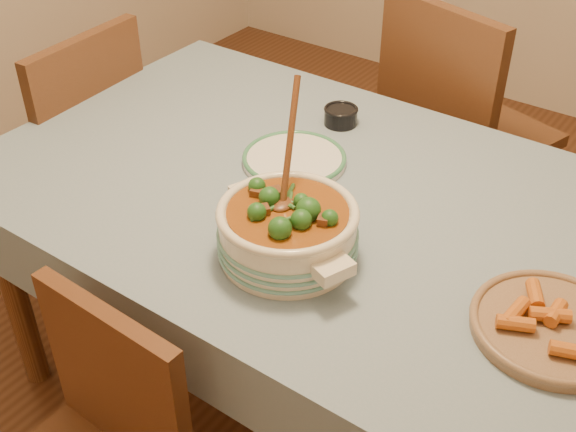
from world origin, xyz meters
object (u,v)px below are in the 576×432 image
object	(u,v)px
chair_far	(454,125)
condiment_bowl	(341,115)
stew_casserole	(288,227)
chair_left	(76,148)
white_plate	(294,159)
dining_table	(312,219)
fried_plate	(552,324)

from	to	relation	value
chair_far	condiment_bowl	bearing A→B (deg)	91.63
condiment_bowl	stew_casserole	bearing A→B (deg)	-68.64
condiment_bowl	chair_left	distance (m)	0.91
white_plate	chair_far	size ratio (longest dim) A/B	0.31
dining_table	white_plate	size ratio (longest dim) A/B	5.34
stew_casserole	white_plate	bearing A→B (deg)	123.04
stew_casserole	white_plate	xyz separation A→B (m)	(-0.20, 0.31, -0.06)
fried_plate	chair_far	xyz separation A→B (m)	(-0.62, 0.97, -0.21)
stew_casserole	chair_far	world-z (taller)	stew_casserole
stew_casserole	fried_plate	xyz separation A→B (m)	(0.54, 0.10, -0.05)
dining_table	fried_plate	bearing A→B (deg)	-12.44
chair_left	dining_table	bearing A→B (deg)	85.17
stew_casserole	chair_far	xyz separation A→B (m)	(-0.08, 1.07, -0.26)
chair_far	stew_casserole	bearing A→B (deg)	111.05
dining_table	chair_far	size ratio (longest dim) A/B	1.68
stew_casserole	fried_plate	bearing A→B (deg)	10.66
chair_left	stew_casserole	bearing A→B (deg)	72.34
chair_far	chair_left	bearing A→B (deg)	56.37
dining_table	chair_far	world-z (taller)	chair_far
chair_left	fried_plate	bearing A→B (deg)	80.74
dining_table	chair_left	size ratio (longest dim) A/B	1.80
stew_casserole	fried_plate	size ratio (longest dim) A/B	0.96
dining_table	chair_far	bearing A→B (deg)	88.71
condiment_bowl	fried_plate	size ratio (longest dim) A/B	0.30
stew_casserole	white_plate	distance (m)	0.38
stew_casserole	condiment_bowl	xyz separation A→B (m)	(-0.22, 0.56, -0.05)
dining_table	condiment_bowl	world-z (taller)	condiment_bowl
white_plate	chair_far	xyz separation A→B (m)	(0.12, 0.76, -0.20)
condiment_bowl	chair_far	size ratio (longest dim) A/B	0.12
white_plate	condiment_bowl	xyz separation A→B (m)	(-0.01, 0.24, 0.02)
dining_table	fried_plate	world-z (taller)	fried_plate
white_plate	fried_plate	xyz separation A→B (m)	(0.74, -0.21, 0.01)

